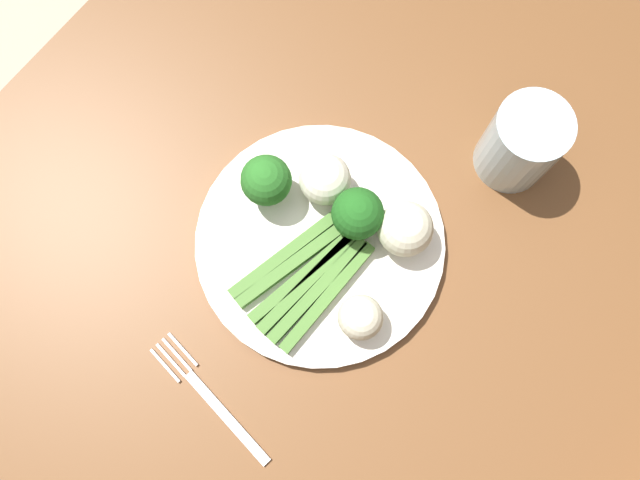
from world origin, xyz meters
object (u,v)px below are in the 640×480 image
Objects in this scene: asparagus_bundle at (305,277)px; cauliflower_front at (360,317)px; plate at (320,243)px; cauliflower_left at (325,179)px; water_glass at (522,143)px; cauliflower_edge at (405,229)px; fork at (211,399)px; dining_table at (300,304)px; broccoli_outer_edge at (266,181)px; broccoli_front_left at (358,214)px.

cauliflower_front is (-0.00, -0.07, 0.02)m from asparagus_bundle.
asparagus_bundle reaches higher than plate.
water_glass is (0.15, -0.14, 0.01)m from cauliflower_left.
water_glass is at bearing -42.07° from cauliflower_left.
cauliflower_front reaches higher than asparagus_bundle.
cauliflower_left is 0.10m from cauliflower_edge.
water_glass is (0.40, -0.10, 0.05)m from fork.
dining_table is 0.19m from fork.
broccoli_outer_edge is (0.05, 0.09, 0.03)m from asparagus_bundle.
cauliflower_left reaches higher than cauliflower_front.
plate is at bearing 63.36° from cauliflower_front.
plate is 0.06m from broccoli_front_left.
cauliflower_left is (0.01, 0.05, -0.01)m from broccoli_front_left.
plate is 2.70× the size of water_glass.
water_glass reaches higher than broccoli_front_left.
cauliflower_left reaches higher than plate.
broccoli_outer_edge is at bearing 106.71° from broccoli_front_left.
asparagus_bundle is at bearing -10.25° from dining_table.
broccoli_front_left is 1.01× the size of broccoli_outer_edge.
cauliflower_edge reaches higher than cauliflower_left.
cauliflower_edge is 0.26m from fork.
cauliflower_edge is at bearing -93.33° from fork.
plate is 0.10m from cauliflower_front.
cauliflower_edge reaches higher than cauliflower_front.
cauliflower_edge is 0.35× the size of fork.
cauliflower_left is at bearing -145.25° from asparagus_bundle.
cauliflower_left is at bearing 32.53° from plate.
water_glass reaches higher than broccoli_outer_edge.
asparagus_bundle is 0.08m from broccoli_front_left.
asparagus_bundle is 2.75× the size of cauliflower_left.
dining_table is 0.14m from plate.
broccoli_front_left reaches higher than asparagus_bundle.
dining_table is at bearing 174.52° from broccoli_front_left.
dining_table is at bearing 159.28° from water_glass.
asparagus_bundle is 0.11m from broccoli_outer_edge.
cauliflower_front is 0.10m from cauliflower_edge.
cauliflower_edge is at bearing -85.70° from cauliflower_left.
broccoli_outer_edge is (-0.03, 0.09, -0.00)m from broccoli_front_left.
cauliflower_left is 0.15m from cauliflower_front.
cauliflower_left reaches higher than dining_table.
cauliflower_edge is at bearing -48.46° from plate.
asparagus_bundle is at bearing -119.42° from broccoli_outer_edge.
dining_table is at bearing -126.31° from broccoli_outer_edge.
fork is 0.41m from water_glass.
plate is at bearing 154.38° from broccoli_front_left.
asparagus_bundle is (0.01, -0.00, 0.14)m from dining_table.
water_glass reaches higher than plate.
broccoli_outer_edge is at bearing -110.57° from asparagus_bundle.
plate is at bearing -154.67° from asparagus_bundle.
broccoli_outer_edge is (0.01, 0.08, 0.04)m from plate.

